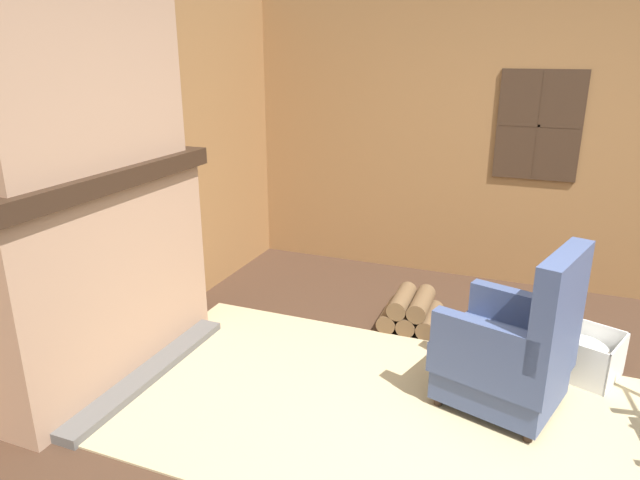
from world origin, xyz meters
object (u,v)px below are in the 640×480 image
Objects in this scene: laundry_basket at (582,353)px; armchair at (512,352)px; storage_case at (124,148)px; firewood_stack at (411,311)px; oil_lamp_vase at (1,170)px.

armchair is at bearing -126.67° from laundry_basket.
storage_case reaches higher than laundry_basket.
storage_case is at bearing -165.03° from laundry_basket.
laundry_basket reaches higher than firewood_stack.
armchair is 1.13m from firewood_stack.
storage_case reaches higher than armchair.
laundry_basket is 1.98× the size of storage_case.
firewood_stack is 1.71× the size of oil_lamp_vase.
oil_lamp_vase is 0.96× the size of storage_case.
firewood_stack is 1.64× the size of storage_case.
firewood_stack is at bearing 49.00° from oil_lamp_vase.
laundry_basket is 3.16m from storage_case.
firewood_stack is 2.32m from storage_case.
armchair is 1.88× the size of laundry_basket.
armchair reaches higher than firewood_stack.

